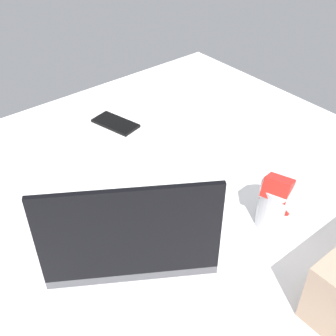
# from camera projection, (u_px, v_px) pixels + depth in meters

# --- Properties ---
(bed_mattress) EXTENTS (1.80, 1.40, 0.18)m
(bed_mattress) POSITION_uv_depth(u_px,v_px,m) (105.00, 301.00, 0.89)
(bed_mattress) COLOR white
(bed_mattress) RESTS_ON ground
(laptop) EXTENTS (0.40, 0.37, 0.23)m
(laptop) POSITION_uv_depth(u_px,v_px,m) (130.00, 234.00, 0.86)
(laptop) COLOR #4C4C51
(laptop) RESTS_ON bed_mattress
(snack_cup) EXTENTS (0.10, 0.09, 0.14)m
(snack_cup) POSITION_uv_depth(u_px,v_px,m) (278.00, 203.00, 0.91)
(snack_cup) COLOR silver
(snack_cup) RESTS_ON bed_mattress
(cell_phone) EXTENTS (0.10, 0.15, 0.01)m
(cell_phone) POSITION_uv_depth(u_px,v_px,m) (115.00, 123.00, 1.27)
(cell_phone) COLOR black
(cell_phone) RESTS_ON bed_mattress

